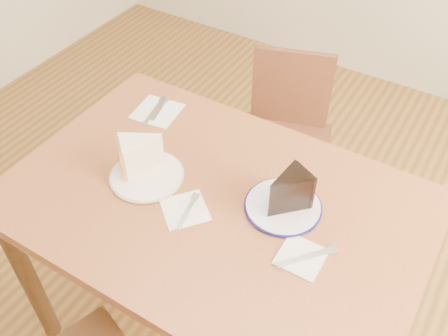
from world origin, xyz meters
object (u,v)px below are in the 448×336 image
Objects in this scene: carrot_cake at (143,154)px; chair_far at (284,138)px; table at (214,222)px; plate_cream at (147,176)px; chocolate_cake at (286,194)px; plate_navy at (283,206)px.

chair_far is at bearing 118.64° from carrot_cake.
chair_far reaches higher than table.
carrot_cake reaches higher than plate_cream.
plate_cream is 1.84× the size of chocolate_cake.
plate_cream is 1.75× the size of carrot_cake.
chocolate_cake reaches higher than plate_navy.
plate_navy is 0.06m from chocolate_cake.
plate_navy is at bearing 96.08° from chair_far.
table is 5.71× the size of plate_navy.
chair_far is 6.77× the size of chocolate_cake.
chair_far is at bearing 97.46° from table.
carrot_cake is (-0.02, 0.02, 0.06)m from plate_cream.
carrot_cake is 1.06× the size of chocolate_cake.
table is at bearing -157.42° from plate_navy.
table is at bearing 42.03° from carrot_cake.
plate_cream and plate_navy have the same top height.
chair_far is 0.74m from plate_navy.
chocolate_cake reaches higher than carrot_cake.
chocolate_cake is at bearing 50.40° from carrot_cake.
carrot_cake is at bearing -179.14° from table.
table is 0.22m from plate_navy.
plate_cream is 0.42m from plate_navy.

